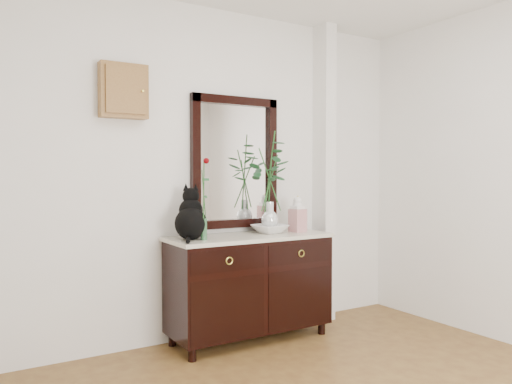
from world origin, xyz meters
TOP-DOWN VIEW (x-y plane):
  - wall_back at (0.00, 1.98)m, footprint 3.60×0.04m
  - pilaster at (1.00, 1.90)m, footprint 0.12×0.20m
  - sideboard at (0.10, 1.73)m, footprint 1.33×0.52m
  - wall_mirror at (0.10, 1.97)m, footprint 0.80×0.06m
  - key_cabinet at (-0.85, 1.94)m, footprint 0.35×0.10m
  - cat at (-0.40, 1.74)m, footprint 0.39×0.43m
  - lotus_bowl at (0.32, 1.76)m, footprint 0.32×0.32m
  - vase_branches at (0.32, 1.76)m, footprint 0.44×0.44m
  - bud_vase_rose at (-0.34, 1.65)m, footprint 0.10×0.10m
  - ginger_jar at (0.57, 1.72)m, footprint 0.13×0.13m

SIDE VIEW (x-z plane):
  - sideboard at x=0.10m, z-range 0.06..0.88m
  - lotus_bowl at x=0.32m, z-range 0.85..0.92m
  - ginger_jar at x=0.57m, z-range 0.85..1.16m
  - cat at x=-0.40m, z-range 0.85..1.25m
  - bud_vase_rose at x=-0.34m, z-range 0.85..1.47m
  - vase_branches at x=0.32m, z-range 0.87..1.71m
  - wall_back at x=0.00m, z-range 0.00..2.70m
  - pilaster at x=1.00m, z-range 0.00..2.70m
  - wall_mirror at x=0.10m, z-range 0.89..1.99m
  - key_cabinet at x=-0.85m, z-range 1.75..2.15m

